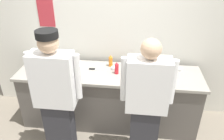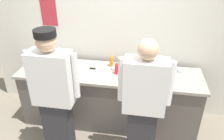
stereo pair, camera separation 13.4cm
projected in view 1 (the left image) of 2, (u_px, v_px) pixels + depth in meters
ground_plane at (106, 136)px, 3.31m from camera, size 9.00×9.00×0.00m
wall_back at (113, 28)px, 3.38m from camera, size 4.17×0.11×2.80m
prep_counter at (109, 97)px, 3.42m from camera, size 2.66×0.70×0.89m
chef_near_left at (56, 96)px, 2.62m from camera, size 0.62×0.24×1.74m
chef_center at (146, 103)px, 2.57m from camera, size 0.61×0.24×1.68m
plate_stack_front at (164, 74)px, 3.07m from camera, size 0.21×0.21×0.08m
plate_stack_rear at (77, 66)px, 3.34m from camera, size 0.22×0.22×0.05m
mixing_bowl_steel at (138, 71)px, 3.13m from camera, size 0.39×0.39×0.11m
sheet_tray at (48, 68)px, 3.29m from camera, size 0.58×0.41×0.02m
squeeze_bottle_primary at (117, 68)px, 3.14m from camera, size 0.06×0.06×0.18m
squeeze_bottle_secondary at (111, 61)px, 3.34m from camera, size 0.06×0.06×0.18m
ramekin_red_sauce at (114, 68)px, 3.28m from camera, size 0.10×0.10×0.04m
ramekin_orange_sauce at (180, 69)px, 3.25m from camera, size 0.09×0.09×0.04m
deli_cup at (158, 79)px, 2.95m from camera, size 0.09×0.09×0.10m
chefs_knife at (97, 69)px, 3.28m from camera, size 0.27×0.03×0.02m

